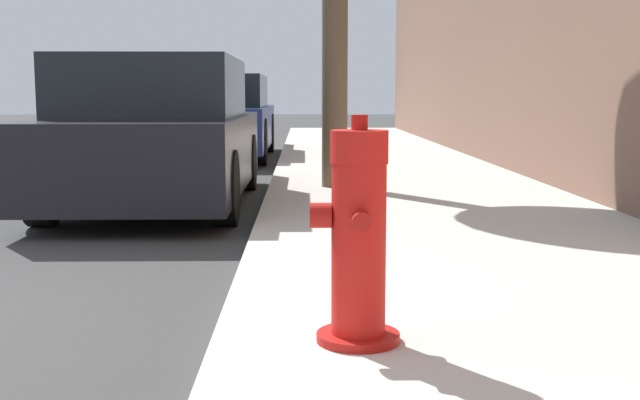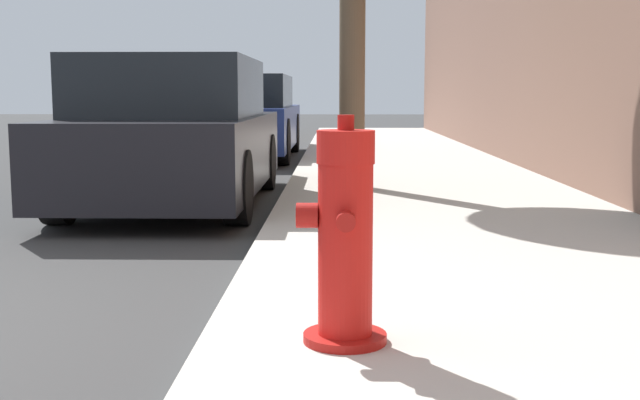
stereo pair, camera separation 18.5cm
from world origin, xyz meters
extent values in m
cube|color=beige|center=(3.66, 0.00, 0.06)|extent=(3.00, 40.00, 0.12)
cylinder|color=#A91511|center=(2.75, -0.08, 0.14)|extent=(0.33, 0.33, 0.03)
cylinder|color=red|center=(2.75, -0.08, 0.49)|extent=(0.21, 0.21, 0.67)
cylinder|color=red|center=(2.75, -0.08, 0.89)|extent=(0.22, 0.22, 0.13)
cylinder|color=#A91511|center=(2.75, -0.08, 0.98)|extent=(0.06, 0.06, 0.06)
cylinder|color=#A91511|center=(2.75, -0.22, 0.62)|extent=(0.07, 0.07, 0.07)
cylinder|color=#A91511|center=(2.75, 0.07, 0.62)|extent=(0.07, 0.07, 0.07)
cylinder|color=#A91511|center=(2.60, -0.08, 0.62)|extent=(0.08, 0.10, 0.10)
cube|color=black|center=(1.13, 4.72, 0.52)|extent=(1.67, 4.05, 0.70)
cube|color=black|center=(1.13, 4.55, 1.15)|extent=(1.53, 2.23, 0.56)
cylinder|color=black|center=(0.37, 5.97, 0.32)|extent=(0.20, 0.63, 0.63)
cylinder|color=black|center=(1.88, 5.97, 0.32)|extent=(0.20, 0.63, 0.63)
cylinder|color=black|center=(0.37, 3.46, 0.32)|extent=(0.20, 0.63, 0.63)
cylinder|color=black|center=(1.88, 3.46, 0.32)|extent=(0.20, 0.63, 0.63)
cube|color=navy|center=(1.03, 10.54, 0.54)|extent=(1.83, 4.55, 0.68)
cube|color=black|center=(1.03, 10.36, 1.14)|extent=(1.68, 2.50, 0.52)
cylinder|color=black|center=(0.20, 11.95, 0.36)|extent=(0.20, 0.72, 0.72)
cylinder|color=black|center=(1.87, 11.95, 0.36)|extent=(0.20, 0.72, 0.72)
cylinder|color=black|center=(0.20, 9.13, 0.36)|extent=(0.20, 0.72, 0.72)
cylinder|color=black|center=(1.87, 9.13, 0.36)|extent=(0.20, 0.72, 0.72)
cylinder|color=brown|center=(2.86, 5.28, 1.59)|extent=(0.27, 0.27, 2.95)
camera|label=1|loc=(2.53, -3.14, 1.09)|focal=45.00mm
camera|label=2|loc=(2.72, -3.14, 1.09)|focal=45.00mm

